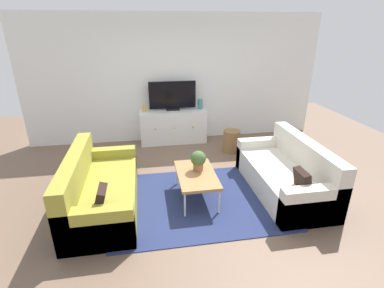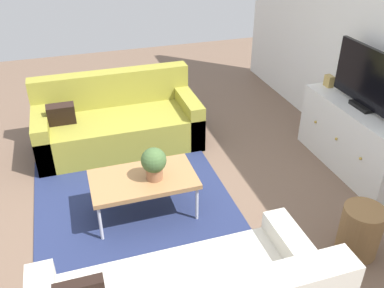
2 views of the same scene
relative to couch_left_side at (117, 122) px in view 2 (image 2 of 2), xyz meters
name	(u,v)px [view 2 (image 2 of 2)]	position (x,y,z in m)	size (l,w,h in m)	color
ground_plane	(153,212)	(1.44, 0.10, -0.27)	(10.00, 10.00, 0.00)	brown
area_rug	(138,215)	(1.44, -0.05, -0.27)	(2.50, 1.90, 0.01)	navy
couch_left_side	(117,122)	(0.00, 0.00, 0.00)	(0.89, 1.90, 0.83)	olive
coffee_table	(143,180)	(1.43, 0.03, 0.11)	(0.56, 0.96, 0.42)	#A37547
potted_plant	(154,162)	(1.47, 0.13, 0.32)	(0.23, 0.23, 0.31)	#936042
tv_console	(354,139)	(1.34, 2.37, 0.09)	(1.44, 0.47, 0.74)	white
flat_screen_tv	(369,80)	(1.34, 2.39, 0.77)	(1.00, 0.16, 0.62)	black
mantel_clock	(329,81)	(0.74, 2.37, 0.53)	(0.11, 0.07, 0.13)	tan
wicker_basket	(360,231)	(2.46, 1.64, -0.05)	(0.34, 0.34, 0.46)	olive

